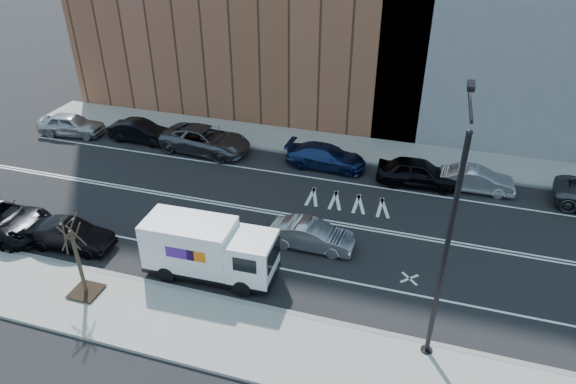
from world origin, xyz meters
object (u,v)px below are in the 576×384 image
Objects in this scene: fedex_van at (209,249)px; far_parked_a at (71,124)px; driving_sedan at (312,235)px; far_parked_b at (141,131)px.

far_parked_a is (-15.48, 10.98, -0.64)m from fedex_van.
driving_sedan is at bearing -119.63° from far_parked_a.
fedex_van reaches higher than driving_sedan.
driving_sedan is at bearing -118.96° from far_parked_b.
far_parked_b is at bearing 59.93° from driving_sedan.
fedex_van is 15.41m from far_parked_b.
far_parked_b is at bearing -92.89° from far_parked_a.
fedex_van is 1.36× the size of far_parked_b.
fedex_van reaches higher than far_parked_a.
far_parked_a reaches higher than driving_sedan.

